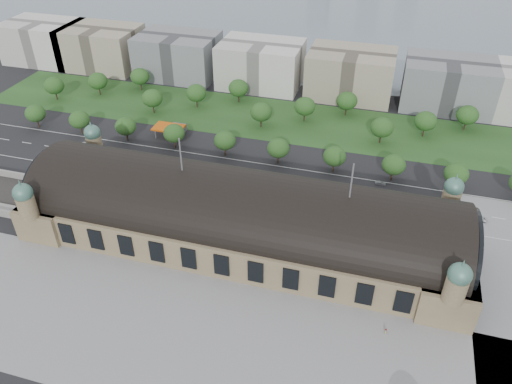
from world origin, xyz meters
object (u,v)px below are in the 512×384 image
(traffic_car_4, at_px, (321,197))
(parked_car_6, at_px, (185,185))
(traffic_car_3, at_px, (242,172))
(parked_car_0, at_px, (125,181))
(parked_car_4, at_px, (181,191))
(pedestrian_0, at_px, (386,331))
(traffic_car_1, at_px, (121,152))
(bus_west, at_px, (279,196))
(parked_car_3, at_px, (144,180))
(parked_car_1, at_px, (154,180))
(bus_east, at_px, (365,210))
(parked_car_2, at_px, (95,174))
(traffic_car_5, at_px, (380,183))
(bus_mid, at_px, (317,195))
(petrol_station, at_px, (174,128))
(traffic_car_6, at_px, (479,219))
(parked_car_5, at_px, (145,179))

(traffic_car_4, bearing_deg, parked_car_6, -78.74)
(traffic_car_3, bearing_deg, traffic_car_4, -103.38)
(parked_car_0, xyz_separation_m, parked_car_4, (24.81, 0.00, -0.01))
(traffic_car_4, height_order, pedestrian_0, pedestrian_0)
(traffic_car_1, height_order, pedestrian_0, pedestrian_0)
(traffic_car_1, height_order, parked_car_4, traffic_car_1)
(parked_car_6, distance_m, bus_west, 38.71)
(parked_car_3, height_order, pedestrian_0, pedestrian_0)
(parked_car_1, bearing_deg, parked_car_6, 59.49)
(parked_car_6, xyz_separation_m, bus_east, (71.56, 2.00, 0.99))
(parked_car_1, xyz_separation_m, parked_car_4, (13.43, -4.00, 0.00))
(parked_car_2, height_order, bus_west, bus_west)
(traffic_car_1, relative_size, bus_west, 0.35)
(traffic_car_3, xyz_separation_m, traffic_car_5, (56.47, 7.06, 0.04))
(parked_car_3, height_order, bus_mid, bus_mid)
(petrol_station, xyz_separation_m, parked_car_3, (4.73, -41.55, -2.27))
(traffic_car_6, height_order, parked_car_4, traffic_car_6)
(parked_car_5, bearing_deg, traffic_car_3, 79.19)
(parked_car_1, distance_m, parked_car_5, 4.03)
(traffic_car_6, bearing_deg, traffic_car_5, -103.41)
(traffic_car_6, bearing_deg, parked_car_0, -77.38)
(traffic_car_4, distance_m, parked_car_3, 72.01)
(traffic_car_1, relative_size, parked_car_5, 0.78)
(traffic_car_3, relative_size, traffic_car_6, 0.85)
(petrol_station, xyz_separation_m, bus_east, (93.74, -38.28, -1.22))
(traffic_car_3, height_order, parked_car_6, parked_car_6)
(bus_mid, bearing_deg, traffic_car_5, -55.60)
(petrol_station, relative_size, traffic_car_5, 3.34)
(traffic_car_1, distance_m, parked_car_2, 18.98)
(traffic_car_1, height_order, traffic_car_5, traffic_car_1)
(parked_car_4, distance_m, parked_car_6, 4.00)
(traffic_car_3, height_order, parked_car_1, parked_car_1)
(traffic_car_1, bearing_deg, parked_car_2, 173.91)
(traffic_car_6, bearing_deg, parked_car_2, -78.59)
(parked_car_2, relative_size, parked_car_3, 1.16)
(traffic_car_3, xyz_separation_m, parked_car_1, (-32.63, -16.30, 0.06))
(parked_car_6, bearing_deg, parked_car_4, -30.18)
(traffic_car_3, distance_m, parked_car_2, 61.46)
(traffic_car_5, bearing_deg, parked_car_5, 104.33)
(traffic_car_5, bearing_deg, parked_car_0, 105.48)
(traffic_car_3, distance_m, bus_mid, 34.67)
(parked_car_2, distance_m, parked_car_3, 21.91)
(bus_west, bearing_deg, parked_car_5, 89.40)
(parked_car_5, relative_size, parked_car_6, 1.09)
(parked_car_3, bearing_deg, parked_car_2, -122.13)
(pedestrian_0, bearing_deg, traffic_car_5, 71.04)
(parked_car_3, xyz_separation_m, bus_mid, (70.10, 8.27, 1.05))
(parked_car_2, bearing_deg, bus_east, 67.63)
(traffic_car_1, xyz_separation_m, bus_mid, (90.37, -9.71, 1.01))
(parked_car_3, relative_size, pedestrian_0, 2.11)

